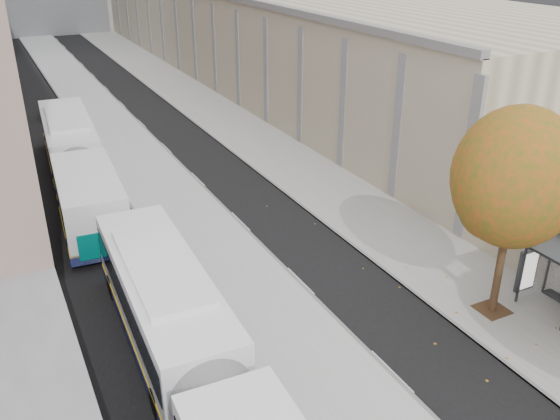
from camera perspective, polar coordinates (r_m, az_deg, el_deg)
bus_platform at (r=37.51m, az=-13.74°, el=4.98°), size 4.25×150.00×0.15m
sidewalk at (r=39.92m, az=-2.52°, el=6.85°), size 4.75×150.00×0.08m
building_tan at (r=69.56m, az=-4.08°, el=18.01°), size 18.00×92.00×8.00m
tree_c at (r=20.91m, az=21.75°, el=2.87°), size 4.20×4.20×7.28m
bus_near at (r=16.98m, az=-7.70°, el=-15.39°), size 3.11×17.32×2.87m
bus_far at (r=32.91m, az=-18.97°, el=4.31°), size 3.69×17.74×2.94m
distant_car at (r=47.21m, az=-20.79°, el=8.89°), size 1.95×3.88×1.27m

